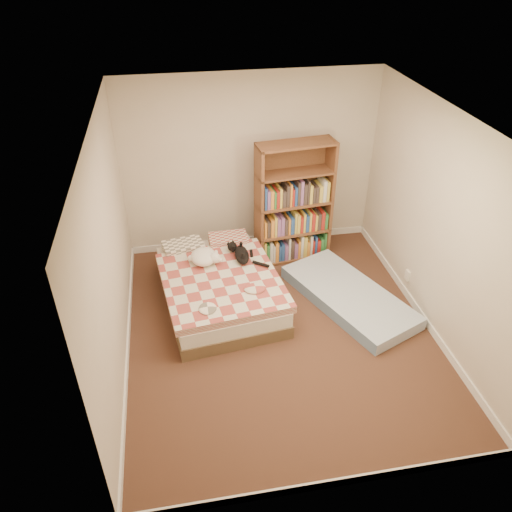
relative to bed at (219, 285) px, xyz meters
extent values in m
cube|color=#40261B|center=(0.63, -0.71, -0.23)|extent=(3.50, 4.00, 0.01)
cube|color=white|center=(0.63, -0.71, 2.27)|extent=(3.50, 4.00, 0.01)
cube|color=beige|center=(0.63, 1.29, 1.02)|extent=(3.50, 0.01, 2.50)
cube|color=beige|center=(0.63, -2.71, 1.02)|extent=(3.50, 0.01, 2.50)
cube|color=beige|center=(-1.12, -0.71, 1.02)|extent=(0.01, 4.00, 2.50)
cube|color=beige|center=(2.38, -0.71, 1.02)|extent=(0.01, 4.00, 2.50)
cube|color=white|center=(0.63, 1.28, -0.18)|extent=(3.50, 0.02, 0.10)
cube|color=white|center=(0.63, -2.70, -0.18)|extent=(3.50, 0.02, 0.10)
cube|color=white|center=(-1.11, -0.71, -0.18)|extent=(0.02, 4.00, 0.10)
cube|color=white|center=(2.37, -0.71, -0.18)|extent=(0.02, 4.00, 0.10)
cube|color=white|center=(2.36, -0.31, 0.07)|extent=(0.03, 0.09, 0.13)
cube|color=brown|center=(0.00, -0.03, -0.14)|extent=(1.52, 2.01, 0.17)
cube|color=silver|center=(0.00, -0.03, 0.03)|extent=(1.49, 1.97, 0.19)
cube|color=#AA463F|center=(0.00, -0.03, 0.17)|extent=(1.55, 1.68, 0.09)
cube|color=slate|center=(-0.31, 0.67, 0.20)|extent=(0.55, 0.39, 0.14)
cube|color=#AA463F|center=(0.31, 0.67, 0.20)|extent=(0.55, 0.39, 0.14)
cube|color=#55331D|center=(0.64, 0.81, 0.63)|extent=(0.08, 0.34, 1.71)
cube|color=#55331D|center=(1.63, 0.81, 0.63)|extent=(0.08, 0.34, 1.71)
cube|color=#55331D|center=(1.14, 0.97, 0.63)|extent=(1.02, 0.14, 1.71)
cube|color=#55331D|center=(1.14, 0.81, -0.21)|extent=(1.06, 0.46, 0.03)
cube|color=#55331D|center=(1.14, 0.81, 0.64)|extent=(1.06, 0.46, 0.03)
cube|color=#55331D|center=(1.14, 0.81, 1.46)|extent=(1.06, 0.46, 0.03)
cube|color=#6E90B8|center=(1.60, -0.33, -0.15)|extent=(1.45, 1.97, 0.16)
ellipsoid|color=black|center=(0.33, 0.20, 0.29)|extent=(0.33, 0.44, 0.13)
sphere|color=black|center=(0.33, 0.42, 0.30)|extent=(0.16, 0.16, 0.12)
cone|color=black|center=(0.29, 0.45, 0.35)|extent=(0.05, 0.05, 0.05)
cone|color=black|center=(0.36, 0.45, 0.35)|extent=(0.05, 0.05, 0.05)
cylinder|color=black|center=(0.43, -0.06, 0.25)|extent=(0.13, 0.22, 0.04)
ellipsoid|color=white|center=(-0.15, 0.21, 0.31)|extent=(0.41, 0.44, 0.18)
sphere|color=white|center=(-0.05, 0.10, 0.33)|extent=(0.17, 0.17, 0.14)
sphere|color=white|center=(0.00, 0.05, 0.31)|extent=(0.08, 0.08, 0.06)
sphere|color=white|center=(-0.30, 0.28, 0.29)|extent=(0.10, 0.10, 0.08)
camera|label=1|loc=(-0.41, -4.99, 3.77)|focal=35.00mm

